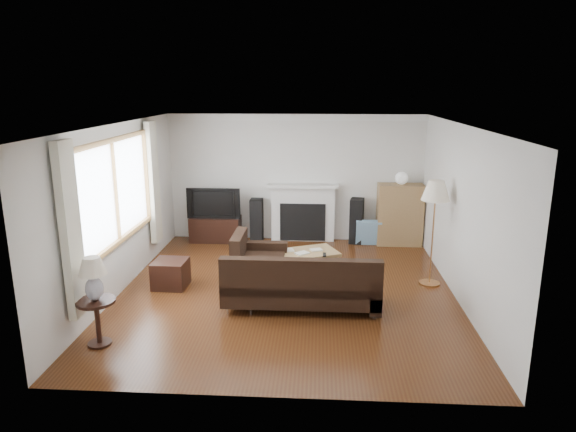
# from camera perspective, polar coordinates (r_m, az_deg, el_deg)

# --- Properties ---
(room) EXTENTS (5.10, 5.60, 2.54)m
(room) POSITION_cam_1_polar(r_m,az_deg,el_deg) (7.49, -0.14, 0.54)
(room) COLOR #4B2610
(room) RESTS_ON ground
(window) EXTENTS (0.12, 2.74, 1.54)m
(window) POSITION_cam_1_polar(r_m,az_deg,el_deg) (7.78, -18.57, 2.58)
(window) COLOR brown
(window) RESTS_ON room
(curtain_near) EXTENTS (0.10, 0.35, 2.10)m
(curtain_near) POSITION_cam_1_polar(r_m,az_deg,el_deg) (6.45, -23.01, -1.53)
(curtain_near) COLOR silver
(curtain_near) RESTS_ON room
(curtain_far) EXTENTS (0.10, 0.35, 2.10)m
(curtain_far) POSITION_cam_1_polar(r_m,az_deg,el_deg) (9.20, -14.72, 3.62)
(curtain_far) COLOR silver
(curtain_far) RESTS_ON room
(fireplace) EXTENTS (1.40, 0.26, 1.15)m
(fireplace) POSITION_cam_1_polar(r_m,az_deg,el_deg) (10.21, 1.66, 0.38)
(fireplace) COLOR white
(fireplace) RESTS_ON room
(tv_stand) EXTENTS (0.99, 0.45, 0.50)m
(tv_stand) POSITION_cam_1_polar(r_m,az_deg,el_deg) (10.36, -8.04, -1.43)
(tv_stand) COLOR black
(tv_stand) RESTS_ON ground
(television) EXTENTS (1.05, 0.14, 0.60)m
(television) POSITION_cam_1_polar(r_m,az_deg,el_deg) (10.22, -8.15, 1.54)
(television) COLOR black
(television) RESTS_ON tv_stand
(speaker_left) EXTENTS (0.25, 0.29, 0.86)m
(speaker_left) POSITION_cam_1_polar(r_m,az_deg,el_deg) (10.23, -3.50, -0.46)
(speaker_left) COLOR black
(speaker_left) RESTS_ON ground
(speaker_right) EXTENTS (0.30, 0.34, 0.89)m
(speaker_right) POSITION_cam_1_polar(r_m,az_deg,el_deg) (10.17, 7.62, -0.54)
(speaker_right) COLOR black
(speaker_right) RESTS_ON ground
(bookshelf) EXTENTS (0.87, 0.41, 1.19)m
(bookshelf) POSITION_cam_1_polar(r_m,az_deg,el_deg) (10.20, 12.29, 0.16)
(bookshelf) COLOR olive
(bookshelf) RESTS_ON ground
(globe_lamp) EXTENTS (0.24, 0.24, 0.24)m
(globe_lamp) POSITION_cam_1_polar(r_m,az_deg,el_deg) (10.05, 12.51, 4.12)
(globe_lamp) COLOR white
(globe_lamp) RESTS_ON bookshelf
(sectional_sofa) EXTENTS (2.35, 1.72, 0.76)m
(sectional_sofa) POSITION_cam_1_polar(r_m,az_deg,el_deg) (7.23, 1.50, -7.23)
(sectional_sofa) COLOR black
(sectional_sofa) RESTS_ON ground
(coffee_table) EXTENTS (1.27, 1.01, 0.44)m
(coffee_table) POSITION_cam_1_polar(r_m,az_deg,el_deg) (8.34, 1.58, -5.42)
(coffee_table) COLOR #9D7C4B
(coffee_table) RESTS_ON ground
(footstool) EXTENTS (0.51, 0.51, 0.42)m
(footstool) POSITION_cam_1_polar(r_m,az_deg,el_deg) (8.18, -12.91, -6.25)
(footstool) COLOR black
(footstool) RESTS_ON ground
(floor_lamp) EXTENTS (0.48, 0.48, 1.66)m
(floor_lamp) POSITION_cam_1_polar(r_m,az_deg,el_deg) (8.17, 15.79, -1.89)
(floor_lamp) COLOR #AF733D
(floor_lamp) RESTS_ON ground
(side_table) EXTENTS (0.46, 0.46, 0.57)m
(side_table) POSITION_cam_1_polar(r_m,az_deg,el_deg) (6.66, -20.38, -11.02)
(side_table) COLOR black
(side_table) RESTS_ON ground
(table_lamp) EXTENTS (0.33, 0.33, 0.53)m
(table_lamp) POSITION_cam_1_polar(r_m,az_deg,el_deg) (6.45, -20.80, -6.59)
(table_lamp) COLOR silver
(table_lamp) RESTS_ON side_table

